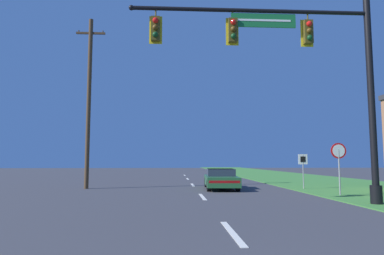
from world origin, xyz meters
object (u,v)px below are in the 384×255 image
Objects in this scene: stop_sign at (339,157)px; route_sign_post at (303,163)px; signal_mast at (306,67)px; utility_pole_near at (89,99)px; car_ahead at (221,179)px.

stop_sign is 3.87m from route_sign_post.
route_sign_post is (-0.29, 3.84, -0.34)m from stop_sign.
route_sign_post is (2.52, 7.16, -3.81)m from signal_mast.
stop_sign is 1.23× the size of route_sign_post.
utility_pole_near is at bearing 174.72° from route_sign_post.
route_sign_post is 13.59m from utility_pole_near.
stop_sign is at bearing -20.84° from utility_pole_near.
car_ahead is at bearing 139.04° from stop_sign.
signal_mast is at bearing -130.26° from stop_sign.
stop_sign is 0.24× the size of utility_pole_near.
utility_pole_near is at bearing 175.89° from car_ahead.
utility_pole_near is at bearing 159.16° from stop_sign.
route_sign_post is at bearing -5.28° from utility_pole_near.
stop_sign is at bearing -40.96° from car_ahead.
signal_mast is 8.49m from route_sign_post.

